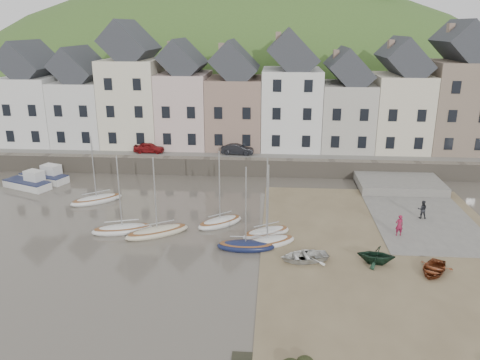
# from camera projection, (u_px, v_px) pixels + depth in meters

# --- Properties ---
(ground) EXTENTS (160.00, 160.00, 0.00)m
(ground) POSITION_uv_depth(u_px,v_px,m) (234.00, 244.00, 34.76)
(ground) COLOR #4D463C
(ground) RESTS_ON ground
(quay_land) EXTENTS (90.00, 30.00, 1.50)m
(quay_land) POSITION_uv_depth(u_px,v_px,m) (255.00, 137.00, 64.89)
(quay_land) COLOR #406126
(quay_land) RESTS_ON ground
(quay_street) EXTENTS (70.00, 7.00, 0.10)m
(quay_street) POSITION_uv_depth(u_px,v_px,m) (250.00, 153.00, 53.73)
(quay_street) COLOR slate
(quay_street) RESTS_ON quay_land
(seawall) EXTENTS (70.00, 1.20, 1.80)m
(seawall) POSITION_uv_depth(u_px,v_px,m) (248.00, 167.00, 50.61)
(seawall) COLOR slate
(seawall) RESTS_ON ground
(beach) EXTENTS (18.00, 26.00, 0.06)m
(beach) POSITION_uv_depth(u_px,v_px,m) (388.00, 249.00, 33.96)
(beach) COLOR brown
(beach) RESTS_ON ground
(slipway) EXTENTS (8.00, 18.00, 0.12)m
(slipway) POSITION_uv_depth(u_px,v_px,m) (415.00, 209.00, 41.25)
(slipway) COLOR slate
(slipway) RESTS_ON ground
(hillside) EXTENTS (134.40, 84.00, 84.00)m
(hillside) POSITION_uv_depth(u_px,v_px,m) (236.00, 196.00, 97.58)
(hillside) COLOR #406126
(hillside) RESTS_ON ground
(townhouse_terrace) EXTENTS (61.05, 8.00, 13.93)m
(townhouse_terrace) POSITION_uv_depth(u_px,v_px,m) (267.00, 97.00, 55.15)
(townhouse_terrace) COLOR silver
(townhouse_terrace) RESTS_ON quay_land
(sailboat_0) EXTENTS (4.64, 3.99, 6.32)m
(sailboat_0) POSITION_uv_depth(u_px,v_px,m) (97.00, 199.00, 43.01)
(sailboat_0) COLOR silver
(sailboat_0) RESTS_ON ground
(sailboat_1) EXTENTS (4.86, 2.83, 6.32)m
(sailboat_1) POSITION_uv_depth(u_px,v_px,m) (122.00, 229.00, 36.75)
(sailboat_1) COLOR silver
(sailboat_1) RESTS_ON ground
(sailboat_2) EXTENTS (5.03, 3.88, 6.32)m
(sailboat_2) POSITION_uv_depth(u_px,v_px,m) (157.00, 232.00, 36.28)
(sailboat_2) COLOR beige
(sailboat_2) RESTS_ON ground
(sailboat_3) EXTENTS (4.03, 3.68, 6.32)m
(sailboat_3) POSITION_uv_depth(u_px,v_px,m) (220.00, 222.00, 38.06)
(sailboat_3) COLOR silver
(sailboat_3) RESTS_ON ground
(sailboat_4) EXTENTS (4.60, 3.38, 6.32)m
(sailboat_4) POSITION_uv_depth(u_px,v_px,m) (267.00, 242.00, 34.48)
(sailboat_4) COLOR silver
(sailboat_4) RESTS_ON ground
(sailboat_5) EXTENTS (4.15, 1.58, 6.32)m
(sailboat_5) POSITION_uv_depth(u_px,v_px,m) (246.00, 246.00, 33.98)
(sailboat_5) COLOR #141B3E
(sailboat_5) RESTS_ON ground
(sailboat_6) EXTENTS (4.16, 3.38, 6.32)m
(sailboat_6) POSITION_uv_depth(u_px,v_px,m) (266.00, 233.00, 36.10)
(sailboat_6) COLOR silver
(sailboat_6) RESTS_ON ground
(motorboat_0) EXTENTS (5.21, 3.48, 1.70)m
(motorboat_0) POSITION_uv_depth(u_px,v_px,m) (29.00, 182.00, 46.70)
(motorboat_0) COLOR silver
(motorboat_0) RESTS_ON ground
(motorboat_2) EXTENTS (5.45, 3.37, 1.70)m
(motorboat_2) POSITION_uv_depth(u_px,v_px,m) (46.00, 176.00, 48.70)
(motorboat_2) COLOR silver
(motorboat_2) RESTS_ON ground
(rowboat_white) EXTENTS (3.74, 3.07, 0.68)m
(rowboat_white) POSITION_uv_depth(u_px,v_px,m) (304.00, 256.00, 32.14)
(rowboat_white) COLOR silver
(rowboat_white) RESTS_ON beach
(rowboat_green) EXTENTS (2.77, 2.49, 1.29)m
(rowboat_green) POSITION_uv_depth(u_px,v_px,m) (376.00, 255.00, 31.66)
(rowboat_green) COLOR black
(rowboat_green) RESTS_ON beach
(rowboat_red) EXTENTS (3.17, 3.47, 0.59)m
(rowboat_red) POSITION_uv_depth(u_px,v_px,m) (433.00, 269.00, 30.54)
(rowboat_red) COLOR brown
(rowboat_red) RESTS_ON beach
(person_red) EXTENTS (0.66, 0.50, 1.65)m
(person_red) POSITION_uv_depth(u_px,v_px,m) (399.00, 225.00, 35.74)
(person_red) COLOR maroon
(person_red) RESTS_ON slipway
(person_dark) EXTENTS (0.82, 0.68, 1.54)m
(person_dark) POSITION_uv_depth(u_px,v_px,m) (422.00, 209.00, 38.98)
(person_dark) COLOR #232428
(person_dark) RESTS_ON slipway
(car_left) EXTENTS (3.40, 1.38, 1.15)m
(car_left) POSITION_uv_depth(u_px,v_px,m) (149.00, 148.00, 53.40)
(car_left) COLOR maroon
(car_left) RESTS_ON quay_street
(car_right) EXTENTS (3.60, 1.43, 1.17)m
(car_right) POSITION_uv_depth(u_px,v_px,m) (237.00, 149.00, 52.68)
(car_right) COLOR black
(car_right) RESTS_ON quay_street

